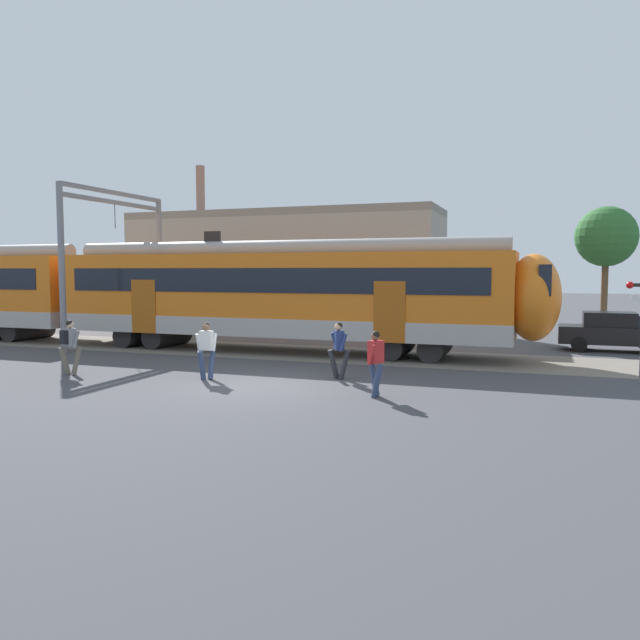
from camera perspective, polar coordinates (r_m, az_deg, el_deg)
ground_plane at (r=17.29m, az=-5.67°, el=-5.99°), size 160.00×160.00×0.00m
track_bed at (r=30.65m, az=-23.31°, el=-1.74°), size 80.00×4.40×0.01m
commuter_train at (r=28.85m, az=-19.85°, el=2.47°), size 38.05×3.07×4.73m
pedestrian_grey at (r=20.29m, az=-21.94°, el=-1.91°), size 0.64×0.58×1.67m
pedestrian_white at (r=18.31m, az=-10.32°, el=-2.32°), size 0.54×0.66×1.67m
pedestrian_navy at (r=18.09m, az=1.73°, el=-2.42°), size 0.71×0.50×1.67m
pedestrian_red at (r=15.57m, az=5.11°, el=-3.56°), size 0.54×0.66×1.67m
parked_car_black at (r=26.93m, az=25.16°, el=-0.96°), size 4.02×1.80×1.54m
catenary_gantry at (r=28.15m, az=-18.18°, el=6.66°), size 0.24×6.64×6.53m
background_building at (r=34.82m, az=-3.40°, el=4.60°), size 17.27×5.00×9.20m
street_tree_right at (r=33.95m, az=24.70°, el=6.88°), size 2.95×2.95×6.31m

